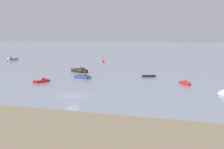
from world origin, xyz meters
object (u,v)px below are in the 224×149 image
object	(u,v)px
motorboat_moored_5	(44,81)
motorboat_moored_8	(85,77)
motorboat_moored_0	(81,71)
motorboat_moored_1	(186,84)
channel_buoy	(103,61)
motorboat_moored_4	(10,60)
rowboat_moored_2	(149,76)

from	to	relation	value
motorboat_moored_5	motorboat_moored_8	xyz separation A→B (m)	(6.49, 8.28, 0.03)
motorboat_moored_0	motorboat_moored_1	bearing A→B (deg)	9.30
motorboat_moored_1	channel_buoy	size ratio (longest dim) A/B	1.92
motorboat_moored_1	motorboat_moored_8	size ratio (longest dim) A/B	0.86
motorboat_moored_8	motorboat_moored_4	bearing A→B (deg)	158.75
motorboat_moored_1	motorboat_moored_4	size ratio (longest dim) A/B	0.67
motorboat_moored_0	motorboat_moored_8	world-z (taller)	motorboat_moored_0
motorboat_moored_4	motorboat_moored_8	bearing A→B (deg)	56.46
motorboat_moored_1	motorboat_moored_8	xyz separation A→B (m)	(-24.43, 2.17, 0.03)
rowboat_moored_2	motorboat_moored_8	size ratio (longest dim) A/B	0.76
rowboat_moored_2	channel_buoy	bearing A→B (deg)	-81.35
motorboat_moored_4	channel_buoy	world-z (taller)	channel_buoy
motorboat_moored_1	motorboat_moored_8	distance (m)	24.53
motorboat_moored_5	motorboat_moored_8	distance (m)	10.52
motorboat_moored_1	motorboat_moored_0	bearing A→B (deg)	-137.50
motorboat_moored_4	channel_buoy	distance (m)	39.72
rowboat_moored_2	channel_buoy	size ratio (longest dim) A/B	1.70
rowboat_moored_2	channel_buoy	distance (m)	43.29
motorboat_moored_5	motorboat_moored_0	bearing A→B (deg)	20.46
motorboat_moored_0	motorboat_moored_1	size ratio (longest dim) A/B	1.49
motorboat_moored_0	motorboat_moored_5	world-z (taller)	motorboat_moored_0
motorboat_moored_1	channel_buoy	bearing A→B (deg)	-165.88
channel_buoy	motorboat_moored_4	bearing A→B (deg)	-174.25
motorboat_moored_1	motorboat_moored_8	world-z (taller)	motorboat_moored_8
motorboat_moored_8	channel_buoy	world-z (taller)	channel_buoy
rowboat_moored_2	motorboat_moored_5	world-z (taller)	motorboat_moored_5
motorboat_moored_0	motorboat_moored_8	xyz separation A→B (m)	(5.83, -11.20, -0.07)
rowboat_moored_2	motorboat_moored_1	distance (m)	14.12
channel_buoy	motorboat_moored_5	bearing A→B (deg)	-85.40
motorboat_moored_1	motorboat_moored_5	world-z (taller)	motorboat_moored_5
rowboat_moored_2	motorboat_moored_5	size ratio (longest dim) A/B	0.86
motorboat_moored_1	motorboat_moored_5	bearing A→B (deg)	-102.48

